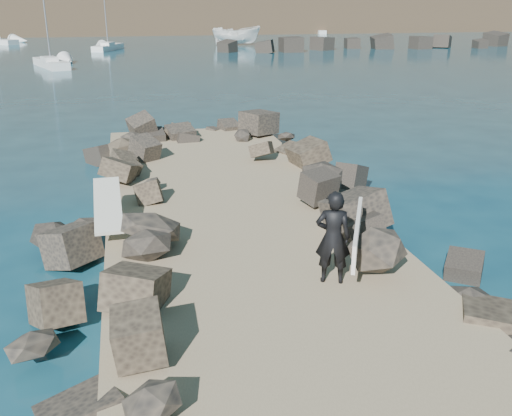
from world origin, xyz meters
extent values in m
plane|color=#0F384C|center=(0.00, 0.00, 0.00)|extent=(800.00, 800.00, 0.00)
cube|color=#8C7759|center=(0.00, -2.00, 0.30)|extent=(6.00, 26.00, 0.60)
cube|color=black|center=(-2.90, -1.50, 0.50)|extent=(2.60, 22.00, 1.00)
cube|color=black|center=(2.90, -1.50, 0.50)|extent=(2.60, 22.00, 1.00)
cube|color=black|center=(35.00, 55.00, 0.60)|extent=(52.00, 4.00, 1.20)
cube|color=silver|center=(-2.92, 0.90, 1.04)|extent=(0.65, 2.35, 0.08)
imported|color=white|center=(12.58, 65.42, 1.24)|extent=(6.83, 4.45, 2.47)
imported|color=black|center=(1.01, -2.66, 1.45)|extent=(0.72, 0.59, 1.71)
cube|color=white|center=(1.46, -2.66, 1.50)|extent=(0.96, 1.94, 0.67)
cube|color=white|center=(33.02, 91.99, 0.25)|extent=(1.61, 6.08, 0.80)
cylinder|color=gray|center=(33.02, 91.99, 3.92)|extent=(0.12, 0.12, 6.63)
cube|color=white|center=(33.02, 91.27, 0.75)|extent=(1.04, 1.73, 0.44)
cube|color=white|center=(-8.41, 42.32, 0.25)|extent=(3.75, 7.02, 0.80)
cylinder|color=gray|center=(-8.41, 42.32, 4.40)|extent=(0.12, 0.12, 7.60)
cube|color=white|center=(-8.41, 41.54, 0.75)|extent=(1.69, 2.19, 0.44)
cube|color=white|center=(-3.82, 60.56, 0.25)|extent=(3.72, 6.60, 0.80)
cylinder|color=gray|center=(-3.82, 60.56, 4.19)|extent=(0.12, 0.12, 7.18)
cube|color=white|center=(-3.82, 59.83, 0.75)|extent=(1.64, 2.08, 0.44)
camera|label=1|loc=(-2.37, -11.35, 5.34)|focal=40.00mm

